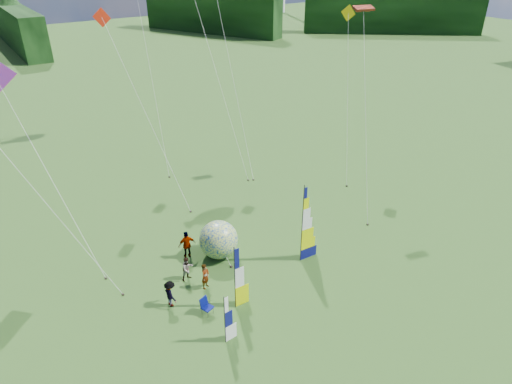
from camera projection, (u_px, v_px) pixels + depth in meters
ground at (311, 302)px, 25.43m from camera, size 220.00×220.00×0.00m
treeline_ring at (316, 243)px, 23.50m from camera, size 210.00×210.00×8.00m
feather_banner_main at (302, 226)px, 27.49m from camera, size 1.40×0.19×5.20m
side_banner_left at (235, 279)px, 24.15m from camera, size 1.07×0.14×3.87m
side_banner_far at (225, 321)px, 22.19m from camera, size 0.87×0.15×2.89m
bol_inflatable at (219, 240)px, 28.60m from camera, size 2.50×2.50×2.45m
spectator_a at (205, 276)px, 26.12m from camera, size 0.71×0.63×1.62m
spectator_b at (187, 269)px, 26.79m from camera, size 0.80×0.47×1.55m
spectator_c at (170, 294)px, 24.83m from camera, size 0.46×1.07×1.62m
spectator_d at (187, 245)px, 28.61m from camera, size 1.17×0.64×1.89m
camp_chair at (207, 307)px, 24.38m from camera, size 0.74×0.74×1.01m
kite_whale at (211, 46)px, 37.55m from camera, size 3.78×14.68×20.17m
kite_rainbow_delta at (47, 162)px, 26.18m from camera, size 8.54×12.69×13.05m
kite_parafoil at (367, 107)px, 31.95m from camera, size 10.14×11.31×14.97m
small_kite_red at (146, 109)px, 32.94m from camera, size 6.90×11.30×14.06m
small_kite_orange at (232, 70)px, 37.76m from camera, size 5.71×11.02×16.53m
small_kite_yellow at (348, 94)px, 36.74m from camera, size 6.77×8.11×13.73m
small_kite_pink at (30, 178)px, 23.27m from camera, size 9.88×10.07×14.10m
small_kite_green at (149, 59)px, 38.22m from camera, size 6.23×11.77×17.98m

